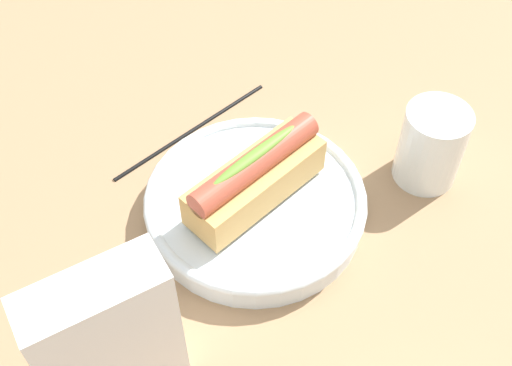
{
  "coord_description": "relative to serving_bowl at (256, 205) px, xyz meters",
  "views": [
    {
      "loc": [
        0.18,
        0.37,
        0.54
      ],
      "look_at": [
        0.03,
        0.0,
        0.05
      ],
      "focal_mm": 45.72,
      "sensor_mm": 36.0,
      "label": 1
    }
  ],
  "objects": [
    {
      "name": "serving_bowl",
      "position": [
        0.0,
        0.0,
        0.0
      ],
      "size": [
        0.23,
        0.23,
        0.03
      ],
      "color": "silver",
      "rests_on": "ground_plane"
    },
    {
      "name": "chopstick_near",
      "position": [
        0.02,
        -0.14,
        -0.02
      ],
      "size": [
        0.21,
        0.08,
        0.01
      ],
      "primitive_type": "cylinder",
      "rotation": [
        0.0,
        1.57,
        0.35
      ],
      "color": "black",
      "rests_on": "ground_plane"
    },
    {
      "name": "ground_plane",
      "position": [
        -0.03,
        -0.0,
        -0.02
      ],
      "size": [
        2.4,
        2.4,
        0.0
      ],
      "primitive_type": "plane",
      "color": "#9E7A56"
    },
    {
      "name": "water_glass",
      "position": [
        -0.19,
        0.02,
        0.02
      ],
      "size": [
        0.07,
        0.07,
        0.09
      ],
      "color": "white",
      "rests_on": "ground_plane"
    },
    {
      "name": "napkin_box",
      "position": [
        0.17,
        0.11,
        0.06
      ],
      "size": [
        0.11,
        0.06,
        0.15
      ],
      "primitive_type": "cube",
      "rotation": [
        0.0,
        0.0,
        0.12
      ],
      "color": "white",
      "rests_on": "ground_plane"
    },
    {
      "name": "hotdog_front",
      "position": [
        0.0,
        0.0,
        0.04
      ],
      "size": [
        0.16,
        0.1,
        0.06
      ],
      "color": "tan",
      "rests_on": "serving_bowl"
    }
  ]
}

